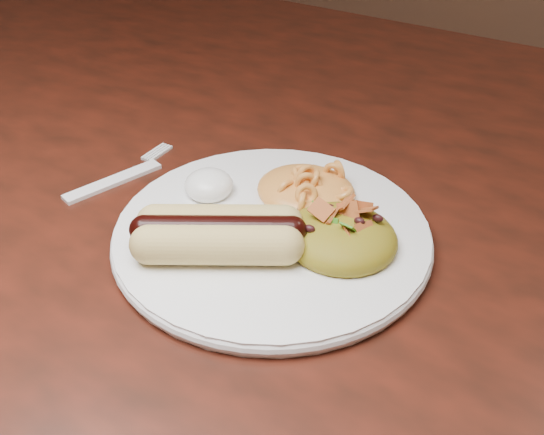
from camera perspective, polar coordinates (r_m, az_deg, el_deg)
The scene contains 7 objects.
table at distance 0.72m, azimuth -1.00°, elevation -0.39°, with size 1.60×0.90×0.75m.
plate at distance 0.53m, azimuth -0.00°, elevation -1.47°, with size 0.26×0.26×0.01m, color white.
hotdog at distance 0.50m, azimuth -4.83°, elevation -1.40°, with size 0.11×0.11×0.03m.
mac_and_cheese at distance 0.56m, azimuth 3.11°, elevation 3.53°, with size 0.09×0.08×0.03m, color #FAA247.
sour_cream at distance 0.57m, azimuth -5.72°, elevation 3.35°, with size 0.04×0.04×0.03m, color white.
taco_salad at distance 0.50m, azimuth 6.23°, elevation -0.98°, with size 0.09×0.09×0.04m.
fork at distance 0.63m, azimuth -14.06°, elevation 3.17°, with size 0.02×0.16×0.00m, color white.
Camera 1 is at (0.31, -0.49, 1.08)m, focal length 42.00 mm.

